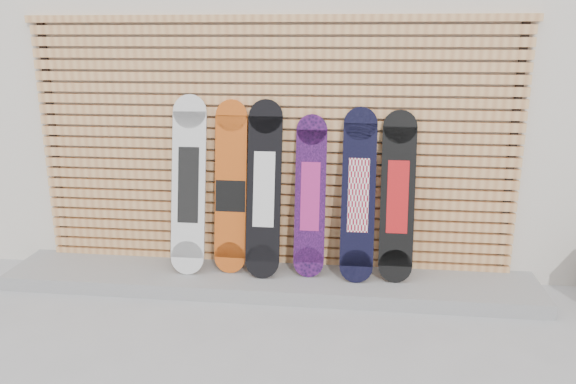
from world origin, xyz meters
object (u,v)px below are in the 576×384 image
at_px(snowboard_3, 310,196).
at_px(snowboard_5, 398,197).
at_px(snowboard_4, 358,195).
at_px(snowboard_0, 189,185).
at_px(snowboard_2, 264,189).
at_px(snowboard_1, 231,189).

relative_size(snowboard_3, snowboard_5, 0.97).
bearing_deg(snowboard_4, snowboard_3, 175.27).
bearing_deg(snowboard_0, snowboard_2, -0.35).
height_order(snowboard_3, snowboard_5, snowboard_5).
height_order(snowboard_3, snowboard_4, snowboard_4).
bearing_deg(snowboard_3, snowboard_2, -174.69).
distance_m(snowboard_1, snowboard_3, 0.69).
xyz_separation_m(snowboard_0, snowboard_4, (1.46, -0.00, -0.04)).
relative_size(snowboard_0, snowboard_4, 1.06).
distance_m(snowboard_1, snowboard_2, 0.30).
bearing_deg(snowboard_4, snowboard_1, 178.09).
bearing_deg(snowboard_4, snowboard_5, 3.54).
bearing_deg(snowboard_0, snowboard_1, 5.58).
bearing_deg(snowboard_2, snowboard_4, 0.21).
xyz_separation_m(snowboard_0, snowboard_2, (0.66, -0.00, -0.02)).
distance_m(snowboard_1, snowboard_5, 1.42).
bearing_deg(snowboard_0, snowboard_4, -0.04).
xyz_separation_m(snowboard_0, snowboard_1, (0.36, 0.04, -0.03)).
height_order(snowboard_1, snowboard_2, snowboard_2).
relative_size(snowboard_0, snowboard_1, 1.03).
bearing_deg(snowboard_2, snowboard_0, 179.65).
distance_m(snowboard_2, snowboard_3, 0.40).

